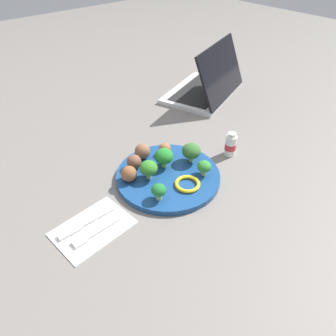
{
  "coord_description": "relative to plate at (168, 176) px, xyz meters",
  "views": [
    {
      "loc": [
        0.43,
        0.49,
        0.56
      ],
      "look_at": [
        0.0,
        0.0,
        0.04
      ],
      "focal_mm": 33.69,
      "sensor_mm": 36.0,
      "label": 1
    }
  ],
  "objects": [
    {
      "name": "broccoli_floret_mid_right",
      "position": [
        0.08,
        0.06,
        0.03
      ],
      "size": [
        0.04,
        0.04,
        0.04
      ],
      "color": "#9BCE7C",
      "rests_on": "plate"
    },
    {
      "name": "fork",
      "position": [
        0.25,
        0.04,
        -0.0
      ],
      "size": [
        0.12,
        0.02,
        0.01
      ],
      "color": "silver",
      "rests_on": "napkin"
    },
    {
      "name": "meatball_front_right",
      "position": [
        -0.05,
        -0.07,
        0.03
      ],
      "size": [
        0.04,
        0.04,
        0.04
      ],
      "primitive_type": "sphere",
      "color": "brown",
      "rests_on": "plate"
    },
    {
      "name": "laptop",
      "position": [
        -0.45,
        -0.28,
        0.03
      ],
      "size": [
        0.37,
        0.32,
        0.2
      ],
      "color": "silver",
      "rests_on": "ground_plane"
    },
    {
      "name": "knife",
      "position": [
        0.25,
        0.0,
        -0.0
      ],
      "size": [
        0.15,
        0.02,
        0.01
      ],
      "color": "silver",
      "rests_on": "napkin"
    },
    {
      "name": "ground_plane",
      "position": [
        0.0,
        0.0,
        -0.01
      ],
      "size": [
        4.0,
        4.0,
        0.0
      ],
      "primitive_type": "plane",
      "color": "slate"
    },
    {
      "name": "meatball_mid_left",
      "position": [
        0.05,
        -0.08,
        0.03
      ],
      "size": [
        0.04,
        0.04,
        0.04
      ],
      "primitive_type": "sphere",
      "color": "brown",
      "rests_on": "plate"
    },
    {
      "name": "pepper_ring_near_rim",
      "position": [
        -0.01,
        0.07,
        0.01
      ],
      "size": [
        0.09,
        0.09,
        0.01
      ],
      "primitive_type": "torus",
      "rotation": [
        0.0,
        0.0,
        0.54
      ],
      "color": "yellow",
      "rests_on": "plate"
    },
    {
      "name": "broccoli_floret_near_rim",
      "position": [
        -0.09,
        -0.0,
        0.04
      ],
      "size": [
        0.05,
        0.05,
        0.06
      ],
      "color": "#91C467",
      "rests_on": "plate"
    },
    {
      "name": "yogurt_bottle",
      "position": [
        -0.21,
        0.04,
        0.03
      ],
      "size": [
        0.03,
        0.03,
        0.07
      ],
      "color": "white",
      "rests_on": "ground_plane"
    },
    {
      "name": "broccoli_floret_front_left",
      "position": [
        0.05,
        -0.02,
        0.04
      ],
      "size": [
        0.05,
        0.05,
        0.05
      ],
      "color": "#93B778",
      "rests_on": "plate"
    },
    {
      "name": "meatball_front_left",
      "position": [
        0.09,
        -0.05,
        0.03
      ],
      "size": [
        0.04,
        0.04,
        0.04
      ],
      "primitive_type": "sphere",
      "color": "brown",
      "rests_on": "plate"
    },
    {
      "name": "napkin",
      "position": [
        0.25,
        0.02,
        -0.01
      ],
      "size": [
        0.18,
        0.13,
        0.01
      ],
      "primitive_type": "cube",
      "rotation": [
        0.0,
        0.0,
        0.08
      ],
      "color": "white",
      "rests_on": "ground_plane"
    },
    {
      "name": "broccoli_floret_mid_left",
      "position": [
        -0.01,
        -0.03,
        0.04
      ],
      "size": [
        0.05,
        0.05,
        0.05
      ],
      "color": "#90CB67",
      "rests_on": "plate"
    },
    {
      "name": "plate",
      "position": [
        0.0,
        0.0,
        0.0
      ],
      "size": [
        0.28,
        0.28,
        0.02
      ],
      "primitive_type": "cylinder",
      "color": "navy",
      "rests_on": "ground_plane"
    },
    {
      "name": "meatball_near_rim",
      "position": [
        0.01,
        -0.1,
        0.03
      ],
      "size": [
        0.04,
        0.04,
        0.04
      ],
      "primitive_type": "sphere",
      "color": "brown",
      "rests_on": "plate"
    },
    {
      "name": "broccoli_floret_far_rim",
      "position": [
        -0.07,
        0.06,
        0.03
      ],
      "size": [
        0.04,
        0.04,
        0.04
      ],
      "color": "#A1BA82",
      "rests_on": "plate"
    }
  ]
}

